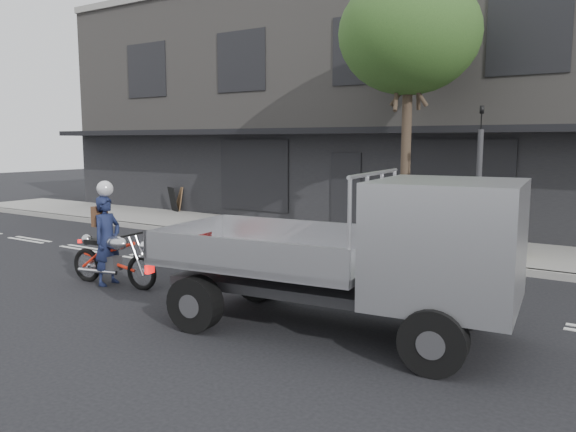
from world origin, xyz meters
The scene contains 11 objects.
ground centered at (0.00, 0.00, 0.00)m, with size 80.00×80.00×0.00m, color black.
sidewalk centered at (0.00, 4.70, 0.07)m, with size 32.00×3.20×0.15m, color gray.
kerb centered at (0.00, 3.10, 0.07)m, with size 32.00×0.20×0.15m, color gray.
building_main centered at (0.00, 11.30, 4.00)m, with size 26.00×10.00×8.00m, color slate.
street_tree centered at (2.20, 4.20, 5.28)m, with size 3.40×3.40×6.74m.
traffic_light_pole centered at (4.20, 3.35, 1.65)m, with size 0.12×0.12×3.50m.
motorcycle centered at (-1.20, -2.05, 0.55)m, with size 2.07×0.60×1.07m.
rider centered at (-1.35, -2.05, 0.86)m, with size 0.63×0.41×1.72m, color #161E3E.
flatbed_ute centered at (4.68, -1.93, 1.35)m, with size 5.28×2.60×2.36m.
construction_barrier centered at (4.20, 4.17, 0.54)m, with size 1.39×0.56×0.78m, color #FFF40D, non-canonical shape.
sandwich_board centered at (-7.54, 6.00, 0.60)m, with size 0.57×0.38×0.90m, color black, non-canonical shape.
Camera 1 is at (7.33, -9.05, 2.76)m, focal length 35.00 mm.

